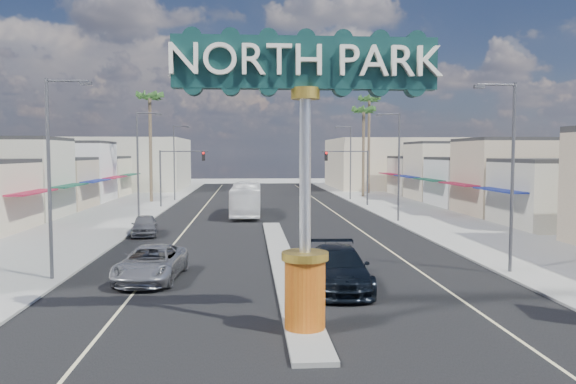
{
  "coord_description": "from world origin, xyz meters",
  "views": [
    {
      "loc": [
        -1.77,
        -15.5,
        5.74
      ],
      "look_at": [
        0.06,
        10.55,
        3.92
      ],
      "focal_mm": 35.0,
      "sensor_mm": 36.0,
      "label": 1
    }
  ],
  "objects": [
    {
      "name": "city_bus",
      "position": [
        -2.0,
        35.75,
        1.5
      ],
      "size": [
        2.79,
        10.86,
        3.01
      ],
      "primitive_type": "imported",
      "rotation": [
        0.0,
        0.0,
        -0.02
      ],
      "color": "white",
      "rests_on": "ground"
    },
    {
      "name": "storefront_row_right",
      "position": [
        24.0,
        43.0,
        3.0
      ],
      "size": [
        12.0,
        42.0,
        6.0
      ],
      "primitive_type": "cube",
      "color": "#B7B29E",
      "rests_on": "ground"
    },
    {
      "name": "sidewalk_left",
      "position": [
        -14.0,
        30.0,
        0.06
      ],
      "size": [
        8.0,
        120.0,
        0.12
      ],
      "primitive_type": "cube",
      "color": "gray",
      "rests_on": "ground"
    },
    {
      "name": "streetlight_l_near",
      "position": [
        -10.43,
        10.0,
        5.07
      ],
      "size": [
        2.03,
        0.22,
        9.0
      ],
      "color": "#47474C",
      "rests_on": "ground"
    },
    {
      "name": "median_island",
      "position": [
        0.0,
        14.0,
        0.08
      ],
      "size": [
        1.3,
        30.0,
        0.16
      ],
      "primitive_type": "cube",
      "color": "gray",
      "rests_on": "ground"
    },
    {
      "name": "car_parked_left",
      "position": [
        -9.0,
        23.77,
        0.72
      ],
      "size": [
        2.25,
        4.42,
        1.44
      ],
      "primitive_type": "imported",
      "rotation": [
        0.0,
        0.0,
        0.13
      ],
      "color": "slate",
      "rests_on": "ground"
    },
    {
      "name": "sidewalk_right",
      "position": [
        14.0,
        30.0,
        0.06
      ],
      "size": [
        8.0,
        120.0,
        0.12
      ],
      "primitive_type": "cube",
      "color": "gray",
      "rests_on": "ground"
    },
    {
      "name": "palm_right_far",
      "position": [
        15.0,
        62.0,
        12.39
      ],
      "size": [
        2.6,
        2.6,
        14.1
      ],
      "color": "brown",
      "rests_on": "ground"
    },
    {
      "name": "streetlight_l_mid",
      "position": [
        -10.43,
        30.0,
        5.07
      ],
      "size": [
        2.03,
        0.22,
        9.0
      ],
      "color": "#47474C",
      "rests_on": "ground"
    },
    {
      "name": "road",
      "position": [
        0.0,
        30.0,
        0.01
      ],
      "size": [
        20.0,
        120.0,
        0.01
      ],
      "primitive_type": "cube",
      "color": "black",
      "rests_on": "ground"
    },
    {
      "name": "traffic_signal_left",
      "position": [
        -9.18,
        43.99,
        4.27
      ],
      "size": [
        5.09,
        0.45,
        6.0
      ],
      "color": "#47474C",
      "rests_on": "ground"
    },
    {
      "name": "ground",
      "position": [
        0.0,
        30.0,
        0.0
      ],
      "size": [
        160.0,
        160.0,
        0.0
      ],
      "primitive_type": "plane",
      "color": "gray",
      "rests_on": "ground"
    },
    {
      "name": "backdrop_far_left",
      "position": [
        -22.0,
        75.0,
        4.0
      ],
      "size": [
        20.0,
        20.0,
        8.0
      ],
      "primitive_type": "cube",
      "color": "#B7B29E",
      "rests_on": "ground"
    },
    {
      "name": "streetlight_r_near",
      "position": [
        10.43,
        10.0,
        5.07
      ],
      "size": [
        2.03,
        0.22,
        9.0
      ],
      "color": "#47474C",
      "rests_on": "ground"
    },
    {
      "name": "palm_left_far",
      "position": [
        -13.0,
        50.0,
        11.5
      ],
      "size": [
        2.6,
        2.6,
        13.1
      ],
      "color": "brown",
      "rests_on": "ground"
    },
    {
      "name": "streetlight_r_mid",
      "position": [
        10.43,
        30.0,
        5.07
      ],
      "size": [
        2.03,
        0.22,
        9.0
      ],
      "color": "#47474C",
      "rests_on": "ground"
    },
    {
      "name": "backdrop_far_right",
      "position": [
        22.0,
        75.0,
        4.0
      ],
      "size": [
        20.0,
        20.0,
        8.0
      ],
      "primitive_type": "cube",
      "color": "beige",
      "rests_on": "ground"
    },
    {
      "name": "gateway_sign",
      "position": [
        0.0,
        1.98,
        5.93
      ],
      "size": [
        8.2,
        1.5,
        9.15
      ],
      "color": "#CF470F",
      "rests_on": "median_island"
    },
    {
      "name": "streetlight_r_far",
      "position": [
        10.43,
        52.0,
        5.07
      ],
      "size": [
        2.03,
        0.22,
        9.0
      ],
      "color": "#47474C",
      "rests_on": "ground"
    },
    {
      "name": "palm_right_mid",
      "position": [
        13.0,
        56.0,
        10.6
      ],
      "size": [
        2.6,
        2.6,
        12.1
      ],
      "color": "brown",
      "rests_on": "ground"
    },
    {
      "name": "traffic_signal_right",
      "position": [
        9.18,
        43.99,
        4.27
      ],
      "size": [
        5.09,
        0.45,
        6.0
      ],
      "color": "#47474C",
      "rests_on": "ground"
    },
    {
      "name": "streetlight_l_far",
      "position": [
        -10.43,
        52.0,
        5.07
      ],
      "size": [
        2.03,
        0.22,
        9.0
      ],
      "color": "#47474C",
      "rests_on": "ground"
    },
    {
      "name": "storefront_row_left",
      "position": [
        -24.0,
        43.0,
        3.0
      ],
      "size": [
        12.0,
        42.0,
        6.0
      ],
      "primitive_type": "cube",
      "color": "beige",
      "rests_on": "ground"
    },
    {
      "name": "suv_right",
      "position": [
        2.0,
        7.72,
        0.87
      ],
      "size": [
        2.65,
        6.07,
        1.74
      ],
      "primitive_type": "imported",
      "rotation": [
        0.0,
        0.0,
        -0.04
      ],
      "color": "black",
      "rests_on": "ground"
    },
    {
      "name": "suv_left",
      "position": [
        -6.18,
        9.85,
        0.77
      ],
      "size": [
        2.95,
        5.71,
        1.54
      ],
      "primitive_type": "imported",
      "rotation": [
        0.0,
        0.0,
        -0.07
      ],
      "color": "#9E9EA3",
      "rests_on": "ground"
    }
  ]
}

